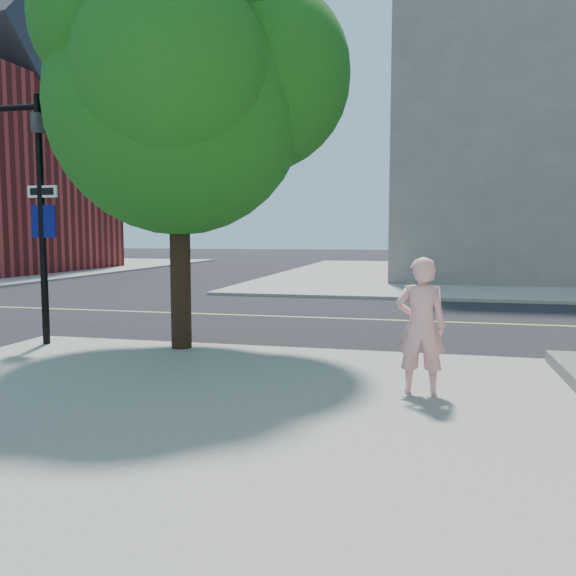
# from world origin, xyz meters

# --- Properties ---
(ground) EXTENTS (140.00, 140.00, 0.00)m
(ground) POSITION_xyz_m (0.00, 0.00, 0.00)
(ground) COLOR black
(ground) RESTS_ON ground
(road_ew) EXTENTS (140.00, 9.00, 0.01)m
(road_ew) POSITION_xyz_m (0.00, 4.50, 0.01)
(road_ew) COLOR black
(road_ew) RESTS_ON ground
(sidewalk_ne) EXTENTS (29.00, 25.00, 0.12)m
(sidewalk_ne) POSITION_xyz_m (13.50, 21.50, 0.06)
(sidewalk_ne) COLOR gray
(sidewalk_ne) RESTS_ON ground
(man_on_phone) EXTENTS (0.66, 0.44, 1.76)m
(man_on_phone) POSITION_xyz_m (6.44, -2.62, 1.00)
(man_on_phone) COLOR #F6A7A7
(man_on_phone) RESTS_ON sidewalk_se
(street_tree) EXTENTS (5.58, 5.07, 7.40)m
(street_tree) POSITION_xyz_m (2.34, -0.49, 4.90)
(street_tree) COLOR black
(street_tree) RESTS_ON sidewalk_se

